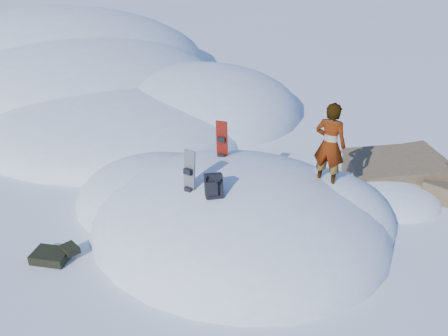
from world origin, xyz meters
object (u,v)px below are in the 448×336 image
(backpack, at_px, (213,186))
(person, at_px, (330,145))
(snowboard_dark, at_px, (189,182))
(snowboard_red, at_px, (222,149))

(backpack, relative_size, person, 0.31)
(snowboard_dark, distance_m, backpack, 0.59)
(snowboard_red, height_order, backpack, snowboard_red)
(snowboard_dark, distance_m, person, 3.16)
(snowboard_dark, bearing_deg, backpack, 5.19)
(snowboard_red, xyz_separation_m, snowboard_dark, (-0.20, -1.74, -0.02))
(backpack, bearing_deg, snowboard_red, 73.61)
(person, bearing_deg, backpack, 53.90)
(snowboard_red, xyz_separation_m, person, (2.50, -0.20, 0.51))
(backpack, xyz_separation_m, person, (2.13, 1.67, 0.47))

